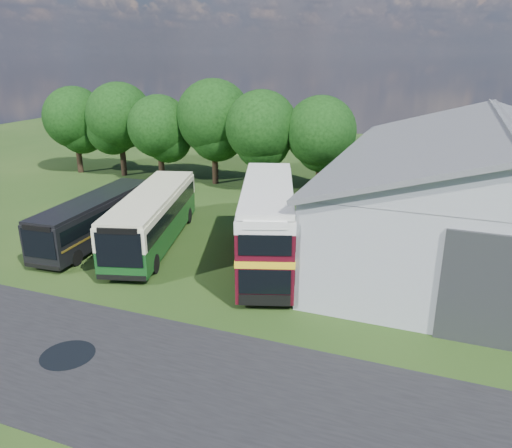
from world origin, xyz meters
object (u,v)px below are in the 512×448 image
at_px(bus_maroon_double, 267,225).
at_px(bus_dark_single, 96,218).
at_px(storage_shed, 494,184).
at_px(bus_green_single, 153,217).

distance_m(bus_maroon_double, bus_dark_single, 11.70).
relative_size(storage_shed, bus_green_single, 1.95).
distance_m(bus_green_single, bus_maroon_double, 7.93).
bearing_deg(bus_dark_single, bus_green_single, 8.98).
bearing_deg(bus_green_single, storage_shed, 3.17).
bearing_deg(storage_shed, bus_green_single, -160.91).
distance_m(storage_shed, bus_dark_single, 25.04).
xyz_separation_m(bus_green_single, bus_maroon_double, (7.89, -0.46, 0.60)).
bearing_deg(bus_green_single, bus_maroon_double, -19.26).
relative_size(bus_maroon_double, bus_dark_single, 1.07).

